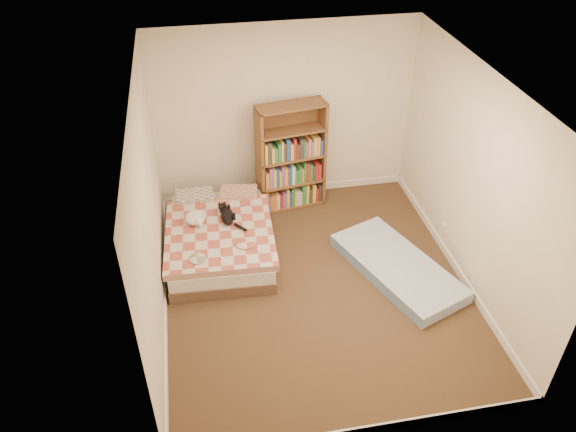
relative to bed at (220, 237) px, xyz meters
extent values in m
cube|color=#3F291B|center=(1.04, -0.85, -0.21)|extent=(3.50, 4.00, 0.01)
cube|color=white|center=(1.04, -0.85, 2.29)|extent=(3.50, 4.00, 0.01)
cube|color=beige|center=(1.04, 1.15, 1.04)|extent=(3.50, 0.01, 2.50)
cube|color=beige|center=(1.04, -2.85, 1.04)|extent=(3.50, 0.01, 2.50)
cube|color=beige|center=(-0.71, -0.85, 1.04)|extent=(0.01, 4.00, 2.50)
cube|color=beige|center=(2.79, -0.85, 1.04)|extent=(0.01, 4.00, 2.50)
cube|color=white|center=(1.04, 1.14, -0.16)|extent=(3.50, 0.02, 0.10)
cube|color=white|center=(1.04, -2.84, -0.16)|extent=(3.50, 0.02, 0.10)
cube|color=white|center=(-0.70, -0.85, -0.16)|extent=(0.02, 4.00, 0.10)
cube|color=white|center=(2.78, -0.85, -0.16)|extent=(0.02, 4.00, 0.10)
cube|color=white|center=(2.78, -0.45, 0.09)|extent=(0.03, 0.09, 0.13)
cube|color=brown|center=(0.00, -0.03, -0.14)|extent=(1.32, 1.82, 0.16)
cube|color=silver|center=(0.00, -0.03, 0.03)|extent=(1.29, 1.78, 0.18)
cube|color=#AE5040|center=(0.00, -0.03, 0.16)|extent=(1.36, 1.51, 0.09)
cube|color=gray|center=(-0.29, 0.63, 0.19)|extent=(0.50, 0.33, 0.13)
cube|color=#AE5040|center=(0.29, 0.63, 0.19)|extent=(0.50, 0.33, 0.13)
cube|color=brown|center=(0.63, 0.85, 0.55)|extent=(0.09, 0.31, 1.53)
cube|color=brown|center=(1.51, 0.85, 0.55)|extent=(0.09, 0.31, 1.53)
cube|color=brown|center=(1.07, 0.99, 0.55)|extent=(0.91, 0.16, 1.53)
cube|color=brown|center=(1.07, 0.85, -0.19)|extent=(0.96, 0.45, 0.03)
cube|color=brown|center=(1.07, 0.85, 0.56)|extent=(0.96, 0.45, 0.03)
cube|color=brown|center=(1.07, 0.85, 1.30)|extent=(0.96, 0.45, 0.03)
cube|color=#7496C1|center=(2.07, -0.81, -0.14)|extent=(1.35, 1.89, 0.16)
ellipsoid|color=black|center=(0.12, 0.05, 0.27)|extent=(0.22, 0.38, 0.12)
sphere|color=black|center=(0.12, 0.25, 0.28)|extent=(0.13, 0.13, 0.11)
cone|color=black|center=(0.09, 0.28, 0.32)|extent=(0.04, 0.04, 0.04)
cone|color=black|center=(0.15, 0.28, 0.32)|extent=(0.04, 0.04, 0.04)
cylinder|color=black|center=(0.21, -0.18, 0.24)|extent=(0.07, 0.20, 0.04)
ellipsoid|color=white|center=(-0.28, 0.08, 0.28)|extent=(0.34, 0.36, 0.14)
sphere|color=white|center=(-0.20, 0.00, 0.29)|extent=(0.14, 0.14, 0.11)
sphere|color=white|center=(-0.16, -0.04, 0.28)|extent=(0.06, 0.06, 0.05)
sphere|color=white|center=(-0.39, 0.14, 0.26)|extent=(0.08, 0.08, 0.06)
camera|label=1|loc=(-0.16, -5.60, 4.36)|focal=35.00mm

